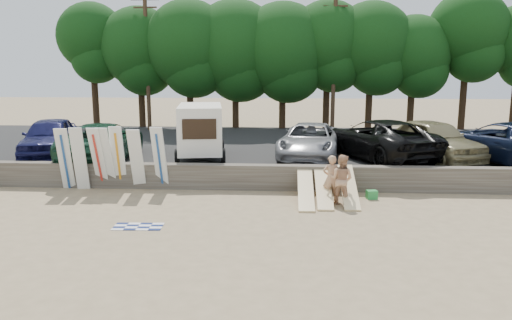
# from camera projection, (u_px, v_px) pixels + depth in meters

# --- Properties ---
(ground) EXTENTS (120.00, 120.00, 0.00)m
(ground) POSITION_uv_depth(u_px,v_px,m) (313.00, 212.00, 16.86)
(ground) COLOR tan
(ground) RESTS_ON ground
(seawall) EXTENTS (44.00, 0.50, 1.00)m
(seawall) POSITION_uv_depth(u_px,v_px,m) (309.00, 178.00, 19.71)
(seawall) COLOR #6B6356
(seawall) RESTS_ON ground
(parking_lot) EXTENTS (44.00, 14.50, 0.70)m
(parking_lot) POSITION_uv_depth(u_px,v_px,m) (304.00, 150.00, 27.09)
(parking_lot) COLOR #282828
(parking_lot) RESTS_ON ground
(treeline) EXTENTS (32.81, 6.65, 8.98)m
(treeline) POSITION_uv_depth(u_px,v_px,m) (289.00, 45.00, 32.92)
(treeline) COLOR #382616
(treeline) RESTS_ON parking_lot
(utility_poles) EXTENTS (25.80, 0.26, 9.00)m
(utility_poles) POSITION_uv_depth(u_px,v_px,m) (334.00, 57.00, 31.41)
(utility_poles) COLOR #473321
(utility_poles) RESTS_ON parking_lot
(box_trailer) EXTENTS (2.62, 4.03, 2.42)m
(box_trailer) POSITION_uv_depth(u_px,v_px,m) (200.00, 128.00, 22.68)
(box_trailer) COLOR white
(box_trailer) RESTS_ON parking_lot
(car_0) EXTENTS (3.34, 5.60, 1.79)m
(car_0) POSITION_uv_depth(u_px,v_px,m) (50.00, 137.00, 23.22)
(car_0) COLOR #141647
(car_0) RESTS_ON parking_lot
(car_1) EXTENTS (3.13, 6.08, 1.64)m
(car_1) POSITION_uv_depth(u_px,v_px,m) (102.00, 141.00, 22.61)
(car_1) COLOR #17402C
(car_1) RESTS_ON parking_lot
(car_2) EXTENTS (3.37, 5.90, 1.55)m
(car_2) POSITION_uv_depth(u_px,v_px,m) (310.00, 141.00, 22.92)
(car_2) COLOR #929397
(car_2) RESTS_ON parking_lot
(car_3) EXTENTS (5.25, 7.10, 1.79)m
(car_3) POSITION_uv_depth(u_px,v_px,m) (379.00, 139.00, 22.63)
(car_3) COLOR black
(car_3) RESTS_ON parking_lot
(car_4) EXTENTS (3.94, 5.74, 1.81)m
(car_4) POSITION_uv_depth(u_px,v_px,m) (434.00, 140.00, 22.33)
(car_4) COLOR #887E56
(car_4) RESTS_ON parking_lot
(car_5) EXTENTS (5.32, 7.03, 1.77)m
(car_5) POSITION_uv_depth(u_px,v_px,m) (504.00, 142.00, 21.80)
(car_5) COLOR black
(car_5) RESTS_ON parking_lot
(surfboard_upright_0) EXTENTS (0.60, 0.85, 2.51)m
(surfboard_upright_0) POSITION_uv_depth(u_px,v_px,m) (65.00, 159.00, 19.59)
(surfboard_upright_0) COLOR white
(surfboard_upright_0) RESTS_ON ground
(surfboard_upright_1) EXTENTS (0.55, 0.69, 2.54)m
(surfboard_upright_1) POSITION_uv_depth(u_px,v_px,m) (80.00, 159.00, 19.51)
(surfboard_upright_1) COLOR white
(surfboard_upright_1) RESTS_ON ground
(surfboard_upright_2) EXTENTS (0.58, 0.81, 2.52)m
(surfboard_upright_2) POSITION_uv_depth(u_px,v_px,m) (98.00, 159.00, 19.65)
(surfboard_upright_2) COLOR white
(surfboard_upright_2) RESTS_ON ground
(surfboard_upright_3) EXTENTS (0.59, 0.80, 2.52)m
(surfboard_upright_3) POSITION_uv_depth(u_px,v_px,m) (107.00, 159.00, 19.66)
(surfboard_upright_3) COLOR white
(surfboard_upright_3) RESTS_ON ground
(surfboard_upright_4) EXTENTS (0.51, 0.58, 2.56)m
(surfboard_upright_4) POSITION_uv_depth(u_px,v_px,m) (118.00, 158.00, 19.67)
(surfboard_upright_4) COLOR white
(surfboard_upright_4) RESTS_ON ground
(surfboard_upright_5) EXTENTS (0.53, 0.88, 2.49)m
(surfboard_upright_5) POSITION_uv_depth(u_px,v_px,m) (137.00, 160.00, 19.45)
(surfboard_upright_5) COLOR white
(surfboard_upright_5) RESTS_ON ground
(surfboard_upright_6) EXTENTS (0.59, 0.67, 2.56)m
(surfboard_upright_6) POSITION_uv_depth(u_px,v_px,m) (160.00, 159.00, 19.53)
(surfboard_upright_6) COLOR white
(surfboard_upright_6) RESTS_ON ground
(surfboard_low_0) EXTENTS (0.56, 2.90, 0.89)m
(surfboard_low_0) POSITION_uv_depth(u_px,v_px,m) (306.00, 190.00, 18.08)
(surfboard_low_0) COLOR #F7DA9B
(surfboard_low_0) RESTS_ON ground
(surfboard_low_1) EXTENTS (0.56, 2.88, 0.96)m
(surfboard_low_1) POSITION_uv_depth(u_px,v_px,m) (323.00, 188.00, 18.22)
(surfboard_low_1) COLOR #F7DA9B
(surfboard_low_1) RESTS_ON ground
(surfboard_low_2) EXTENTS (0.56, 2.85, 1.07)m
(surfboard_low_2) POSITION_uv_depth(u_px,v_px,m) (348.00, 186.00, 18.18)
(surfboard_low_2) COLOR #F7DA9B
(surfboard_low_2) RESTS_ON ground
(beachgoer_a) EXTENTS (0.64, 0.45, 1.69)m
(beachgoer_a) POSITION_uv_depth(u_px,v_px,m) (331.00, 178.00, 18.10)
(beachgoer_a) COLOR tan
(beachgoer_a) RESTS_ON ground
(beachgoer_b) EXTENTS (1.08, 1.00, 1.78)m
(beachgoer_b) POSITION_uv_depth(u_px,v_px,m) (341.00, 179.00, 17.71)
(beachgoer_b) COLOR tan
(beachgoer_b) RESTS_ON ground
(cooler) EXTENTS (0.43, 0.36, 0.32)m
(cooler) POSITION_uv_depth(u_px,v_px,m) (372.00, 195.00, 18.48)
(cooler) COLOR green
(cooler) RESTS_ON ground
(gear_bag) EXTENTS (0.35, 0.31, 0.22)m
(gear_bag) POSITION_uv_depth(u_px,v_px,m) (309.00, 191.00, 19.20)
(gear_bag) COLOR #C17716
(gear_bag) RESTS_ON ground
(beach_towel) EXTENTS (1.56, 1.56, 0.00)m
(beach_towel) POSITION_uv_depth(u_px,v_px,m) (138.00, 227.00, 15.30)
(beach_towel) COLOR white
(beach_towel) RESTS_ON ground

